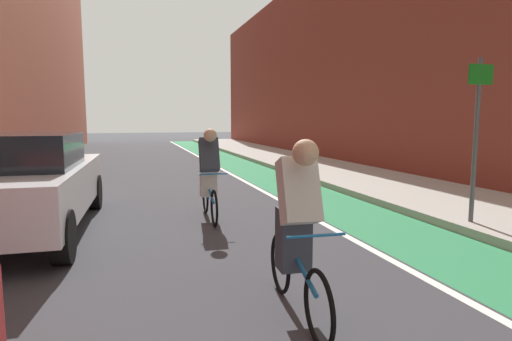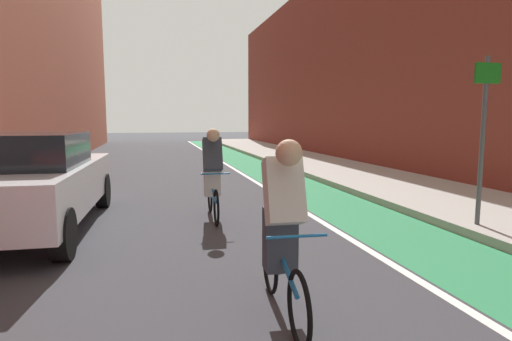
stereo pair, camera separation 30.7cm
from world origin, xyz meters
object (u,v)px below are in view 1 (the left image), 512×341
cyclist_mid (297,223)px  street_sign_post (477,125)px  parked_sedan_white (22,183)px  cyclist_trailing (209,174)px

cyclist_mid → street_sign_post: 4.25m
parked_sedan_white → cyclist_mid: cyclist_mid is taller
cyclist_mid → cyclist_trailing: size_ratio=1.00×
parked_sedan_white → street_sign_post: size_ratio=1.76×
parked_sedan_white → street_sign_post: bearing=-15.0°
cyclist_mid → cyclist_trailing: 3.82m
cyclist_mid → cyclist_trailing: bearing=91.1°
parked_sedan_white → cyclist_trailing: (2.87, 0.15, 0.02)m
parked_sedan_white → cyclist_trailing: 2.87m
cyclist_trailing → parked_sedan_white: bearing=-177.1°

